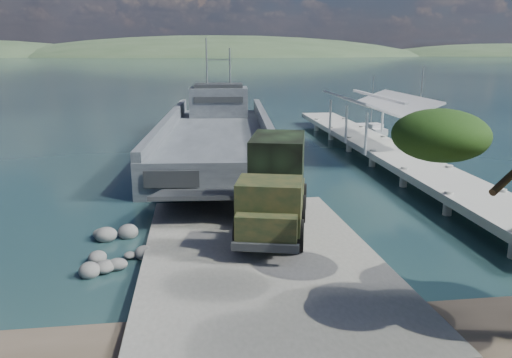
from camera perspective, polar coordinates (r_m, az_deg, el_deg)
name	(u,v)px	position (r m, az deg, el deg)	size (l,w,h in m)	color
ground	(256,253)	(23.17, 0.04, -8.48)	(1400.00, 1400.00, 0.00)	#173039
boat_ramp	(259,257)	(22.16, 0.38, -8.90)	(10.00, 18.00, 0.50)	gray
shoreline_rocks	(120,256)	(23.71, -15.32, -8.48)	(3.20, 5.60, 0.90)	slate
distant_headlands	(236,56)	(583.57, -2.33, 13.85)	(1000.00, 240.00, 48.00)	#375032
pier	(380,140)	(43.54, 13.96, 4.35)	(6.40, 44.00, 6.10)	#B9B7AD
landing_craft	(217,141)	(45.80, -4.50, 4.35)	(11.95, 37.64, 11.02)	#464B52
military_truck	(275,184)	(24.67, 2.21, -0.59)	(4.91, 9.55, 4.25)	black
soldier	(249,239)	(21.24, -0.82, -6.85)	(0.60, 0.39, 1.64)	black
sailboat_near	(418,137)	(53.54, 18.04, 4.64)	(2.93, 6.42, 7.54)	silver
sailboat_far	(371,129)	(57.49, 13.02, 5.57)	(2.13, 5.33, 6.32)	silver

